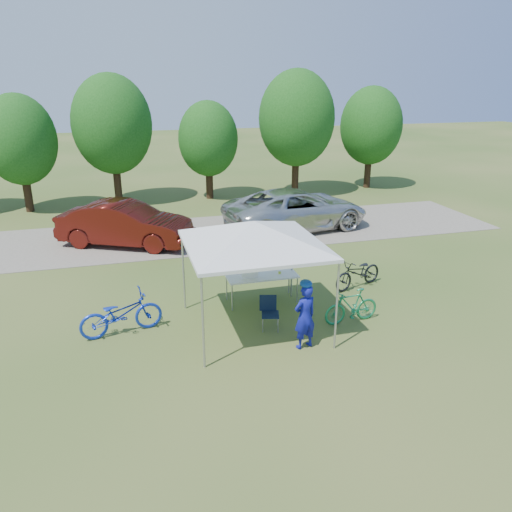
{
  "coord_description": "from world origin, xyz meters",
  "views": [
    {
      "loc": [
        -2.9,
        -10.7,
        5.85
      ],
      "look_at": [
        0.61,
        2.0,
        1.12
      ],
      "focal_mm": 35.0,
      "sensor_mm": 36.0,
      "label": 1
    }
  ],
  "objects_px": {
    "bike_blue": "(121,314)",
    "sedan": "(125,224)",
    "folding_table": "(262,276)",
    "cyclist": "(305,317)",
    "bike_dark": "(358,273)",
    "cooler": "(249,270)",
    "bike_green": "(351,306)",
    "folding_chair": "(269,309)",
    "minivan": "(297,209)"
  },
  "relations": [
    {
      "from": "bike_blue",
      "to": "sedan",
      "type": "relative_size",
      "value": 0.41
    },
    {
      "from": "sedan",
      "to": "folding_table",
      "type": "bearing_deg",
      "value": -123.81
    },
    {
      "from": "cyclist",
      "to": "bike_dark",
      "type": "relative_size",
      "value": 0.88
    },
    {
      "from": "cooler",
      "to": "bike_green",
      "type": "distance_m",
      "value": 2.88
    },
    {
      "from": "cooler",
      "to": "bike_blue",
      "type": "xyz_separation_m",
      "value": [
        -3.39,
        -0.86,
        -0.45
      ]
    },
    {
      "from": "cyclist",
      "to": "bike_dark",
      "type": "height_order",
      "value": "cyclist"
    },
    {
      "from": "folding_chair",
      "to": "bike_blue",
      "type": "relative_size",
      "value": 0.42
    },
    {
      "from": "cyclist",
      "to": "sedan",
      "type": "relative_size",
      "value": 0.32
    },
    {
      "from": "folding_chair",
      "to": "bike_green",
      "type": "distance_m",
      "value": 2.08
    },
    {
      "from": "folding_table",
      "to": "folding_chair",
      "type": "height_order",
      "value": "folding_chair"
    },
    {
      "from": "bike_green",
      "to": "minivan",
      "type": "relative_size",
      "value": 0.25
    },
    {
      "from": "minivan",
      "to": "folding_chair",
      "type": "bearing_deg",
      "value": 146.02
    },
    {
      "from": "folding_chair",
      "to": "bike_green",
      "type": "xyz_separation_m",
      "value": [
        2.06,
        -0.3,
        -0.03
      ]
    },
    {
      "from": "bike_blue",
      "to": "bike_green",
      "type": "bearing_deg",
      "value": -111.14
    },
    {
      "from": "bike_blue",
      "to": "minivan",
      "type": "distance_m",
      "value": 10.06
    },
    {
      "from": "bike_dark",
      "to": "bike_green",
      "type": "bearing_deg",
      "value": -50.57
    },
    {
      "from": "bike_blue",
      "to": "bike_green",
      "type": "xyz_separation_m",
      "value": [
        5.57,
        -0.94,
        -0.07
      ]
    },
    {
      "from": "minivan",
      "to": "folding_table",
      "type": "bearing_deg",
      "value": 142.82
    },
    {
      "from": "folding_chair",
      "to": "folding_table",
      "type": "bearing_deg",
      "value": 96.36
    },
    {
      "from": "cooler",
      "to": "minivan",
      "type": "xyz_separation_m",
      "value": [
        3.65,
        6.33,
        -0.13
      ]
    },
    {
      "from": "folding_chair",
      "to": "sedan",
      "type": "bearing_deg",
      "value": 128.41
    },
    {
      "from": "bike_dark",
      "to": "sedan",
      "type": "bearing_deg",
      "value": -152.12
    },
    {
      "from": "folding_table",
      "to": "sedan",
      "type": "bearing_deg",
      "value": 119.67
    },
    {
      "from": "folding_chair",
      "to": "minivan",
      "type": "xyz_separation_m",
      "value": [
        3.52,
        7.83,
        0.36
      ]
    },
    {
      "from": "bike_blue",
      "to": "cyclist",
      "type": "bearing_deg",
      "value": -125.57
    },
    {
      "from": "cooler",
      "to": "sedan",
      "type": "distance_m",
      "value": 6.77
    },
    {
      "from": "bike_dark",
      "to": "folding_table",
      "type": "bearing_deg",
      "value": -106.29
    },
    {
      "from": "cyclist",
      "to": "sedan",
      "type": "xyz_separation_m",
      "value": [
        -3.69,
        8.67,
        0.04
      ]
    },
    {
      "from": "folding_table",
      "to": "bike_green",
      "type": "height_order",
      "value": "bike_green"
    },
    {
      "from": "cooler",
      "to": "bike_green",
      "type": "height_order",
      "value": "cooler"
    },
    {
      "from": "bike_dark",
      "to": "sedan",
      "type": "relative_size",
      "value": 0.36
    },
    {
      "from": "sedan",
      "to": "minivan",
      "type": "bearing_deg",
      "value": -60.93
    },
    {
      "from": "bike_green",
      "to": "bike_dark",
      "type": "height_order",
      "value": "bike_dark"
    },
    {
      "from": "minivan",
      "to": "bike_blue",
      "type": "bearing_deg",
      "value": 125.87
    },
    {
      "from": "bike_green",
      "to": "bike_dark",
      "type": "relative_size",
      "value": 0.85
    },
    {
      "from": "sedan",
      "to": "folding_chair",
      "type": "bearing_deg",
      "value": -130.48
    },
    {
      "from": "bike_dark",
      "to": "minivan",
      "type": "xyz_separation_m",
      "value": [
        0.28,
        6.14,
        0.38
      ]
    },
    {
      "from": "bike_blue",
      "to": "cooler",
      "type": "bearing_deg",
      "value": -87.37
    },
    {
      "from": "bike_blue",
      "to": "bike_dark",
      "type": "bearing_deg",
      "value": -92.75
    },
    {
      "from": "folding_table",
      "to": "sedan",
      "type": "height_order",
      "value": "sedan"
    },
    {
      "from": "folding_table",
      "to": "cyclist",
      "type": "height_order",
      "value": "cyclist"
    },
    {
      "from": "bike_blue",
      "to": "sedan",
      "type": "xyz_separation_m",
      "value": [
        0.31,
        6.89,
        0.3
      ]
    },
    {
      "from": "bike_dark",
      "to": "minivan",
      "type": "height_order",
      "value": "minivan"
    },
    {
      "from": "bike_dark",
      "to": "cyclist",
      "type": "bearing_deg",
      "value": -64.13
    },
    {
      "from": "minivan",
      "to": "sedan",
      "type": "bearing_deg",
      "value": 82.8
    },
    {
      "from": "cooler",
      "to": "bike_blue",
      "type": "bearing_deg",
      "value": -165.81
    },
    {
      "from": "folding_chair",
      "to": "cooler",
      "type": "bearing_deg",
      "value": 110.06
    },
    {
      "from": "cooler",
      "to": "bike_dark",
      "type": "bearing_deg",
      "value": 3.22
    },
    {
      "from": "folding_table",
      "to": "bike_blue",
      "type": "distance_m",
      "value": 3.85
    },
    {
      "from": "folding_table",
      "to": "cooler",
      "type": "distance_m",
      "value": 0.42
    }
  ]
}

